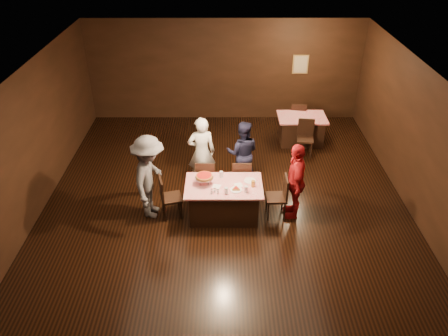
{
  "coord_description": "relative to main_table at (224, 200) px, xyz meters",
  "views": [
    {
      "loc": [
        -0.05,
        -7.37,
        5.81
      ],
      "look_at": [
        -0.03,
        0.38,
        1.0
      ],
      "focal_mm": 35.0,
      "sensor_mm": 36.0,
      "label": 1
    }
  ],
  "objects": [
    {
      "name": "glass_back",
      "position": [
        -0.05,
        0.3,
        0.46
      ],
      "size": [
        0.08,
        0.08,
        0.14
      ],
      "primitive_type": "cylinder",
      "color": "silver",
      "rests_on": "main_table"
    },
    {
      "name": "diner_white_jacket",
      "position": [
        -0.5,
        1.19,
        0.48
      ],
      "size": [
        0.69,
        0.51,
        1.74
      ],
      "primitive_type": "imported",
      "rotation": [
        0.0,
        0.0,
        3.3
      ],
      "color": "silver",
      "rests_on": "ground"
    },
    {
      "name": "condiments",
      "position": [
        -0.18,
        -0.28,
        0.43
      ],
      "size": [
        0.17,
        0.1,
        0.09
      ],
      "color": "silver",
      "rests_on": "main_table"
    },
    {
      "name": "chair_end_left",
      "position": [
        -1.1,
        0.0,
        0.09
      ],
      "size": [
        0.51,
        0.51,
        0.95
      ],
      "primitive_type": "cube",
      "rotation": [
        0.0,
        0.0,
        1.82
      ],
      "color": "black",
      "rests_on": "ground"
    },
    {
      "name": "room",
      "position": [
        0.04,
        -0.08,
        1.75
      ],
      "size": [
        10.0,
        10.04,
        3.02
      ],
      "color": "black",
      "rests_on": "ground"
    },
    {
      "name": "chair_end_right",
      "position": [
        1.1,
        -0.0,
        0.09
      ],
      "size": [
        0.43,
        0.43,
        0.95
      ],
      "primitive_type": "cube",
      "rotation": [
        0.0,
        0.0,
        -1.55
      ],
      "color": "black",
      "rests_on": "ground"
    },
    {
      "name": "plate_empty",
      "position": [
        0.55,
        0.15,
        0.39
      ],
      "size": [
        0.25,
        0.25,
        0.01
      ],
      "primitive_type": "cylinder",
      "color": "white",
      "rests_on": "main_table"
    },
    {
      "name": "napkin_center",
      "position": [
        0.3,
        0.0,
        0.39
      ],
      "size": [
        0.19,
        0.19,
        0.01
      ],
      "primitive_type": "cube",
      "rotation": [
        0.0,
        0.0,
        0.21
      ],
      "color": "white",
      "rests_on": "main_table"
    },
    {
      "name": "diner_navy_hoodie",
      "position": [
        0.44,
        1.3,
        0.4
      ],
      "size": [
        0.82,
        0.66,
        1.58
      ],
      "primitive_type": "imported",
      "rotation": [
        0.0,
        0.0,
        3.05
      ],
      "color": "black",
      "rests_on": "ground"
    },
    {
      "name": "plate_with_slice",
      "position": [
        0.25,
        -0.18,
        0.41
      ],
      "size": [
        0.25,
        0.25,
        0.06
      ],
      "color": "white",
      "rests_on": "main_table"
    },
    {
      "name": "napkin_left",
      "position": [
        -0.15,
        -0.05,
        0.39
      ],
      "size": [
        0.21,
        0.21,
        0.01
      ],
      "primitive_type": "cube",
      "rotation": [
        0.0,
        0.0,
        -0.35
      ],
      "color": "white",
      "rests_on": "main_table"
    },
    {
      "name": "chair_back_near",
      "position": [
        2.13,
        2.6,
        0.09
      ],
      "size": [
        0.47,
        0.47,
        0.95
      ],
      "primitive_type": "cube",
      "rotation": [
        0.0,
        0.0,
        -0.13
      ],
      "color": "black",
      "rests_on": "ground"
    },
    {
      "name": "diner_grey_knit",
      "position": [
        -1.52,
        0.05,
        0.54
      ],
      "size": [
        0.84,
        1.28,
        1.86
      ],
      "primitive_type": "imported",
      "rotation": [
        0.0,
        0.0,
        1.44
      ],
      "color": "#555459",
      "rests_on": "ground"
    },
    {
      "name": "glass_amber",
      "position": [
        0.6,
        -0.05,
        0.46
      ],
      "size": [
        0.08,
        0.08,
        0.14
      ],
      "primitive_type": "cylinder",
      "color": "#BF7F26",
      "rests_on": "main_table"
    },
    {
      "name": "glass_front_right",
      "position": [
        0.45,
        -0.25,
        0.46
      ],
      "size": [
        0.08,
        0.08,
        0.14
      ],
      "primitive_type": "cylinder",
      "color": "silver",
      "rests_on": "main_table"
    },
    {
      "name": "main_table",
      "position": [
        0.0,
        0.0,
        0.0
      ],
      "size": [
        1.6,
        1.0,
        0.77
      ],
      "primitive_type": "cube",
      "color": "#AF0B1C",
      "rests_on": "ground"
    },
    {
      "name": "chair_far_left",
      "position": [
        -0.4,
        0.75,
        0.09
      ],
      "size": [
        0.43,
        0.43,
        0.95
      ],
      "primitive_type": "cube",
      "rotation": [
        0.0,
        0.0,
        3.11
      ],
      "color": "black",
      "rests_on": "ground"
    },
    {
      "name": "pizza_stand",
      "position": [
        -0.4,
        0.05,
        0.57
      ],
      "size": [
        0.38,
        0.38,
        0.22
      ],
      "color": "black",
      "rests_on": "main_table"
    },
    {
      "name": "back_table",
      "position": [
        2.13,
        3.3,
        0.0
      ],
      "size": [
        1.3,
        0.9,
        0.77
      ],
      "primitive_type": "cube",
      "color": "red",
      "rests_on": "ground"
    },
    {
      "name": "diner_red_shirt",
      "position": [
        1.48,
        0.03,
        0.47
      ],
      "size": [
        0.48,
        1.02,
        1.7
      ],
      "primitive_type": "imported",
      "rotation": [
        0.0,
        0.0,
        -1.64
      ],
      "color": "#A91318",
      "rests_on": "ground"
    },
    {
      "name": "glass_front_left",
      "position": [
        0.05,
        -0.3,
        0.46
      ],
      "size": [
        0.08,
        0.08,
        0.14
      ],
      "primitive_type": "cylinder",
      "color": "silver",
      "rests_on": "main_table"
    },
    {
      "name": "chair_back_far",
      "position": [
        2.13,
        3.9,
        0.09
      ],
      "size": [
        0.49,
        0.49,
        0.95
      ],
      "primitive_type": "cube",
      "rotation": [
        0.0,
        0.0,
        2.97
      ],
      "color": "black",
      "rests_on": "ground"
    },
    {
      "name": "chair_far_right",
      "position": [
        0.4,
        0.75,
        0.09
      ],
      "size": [
        0.43,
        0.43,
        0.95
      ],
      "primitive_type": "cube",
      "rotation": [
        0.0,
        0.0,
        3.13
      ],
      "color": "black",
      "rests_on": "ground"
    }
  ]
}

